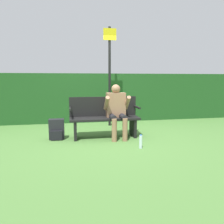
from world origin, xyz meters
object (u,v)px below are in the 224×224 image
Objects in this scene: park_bench at (104,117)px; parked_car at (4,89)px; water_bottle at (141,142)px; backpack at (57,130)px; person_seated at (117,108)px; signpost at (110,71)px.

park_bench is 0.39× the size of parked_car.
backpack is at bearing 149.30° from water_bottle.
parked_car is (-5.84, 12.54, 0.52)m from water_bottle.
signpost is (0.08, 1.33, 0.89)m from person_seated.
signpost reaches higher than park_bench.
person_seated is 4.44× the size of water_bottle.
person_seated reaches higher than backpack.
parked_car reaches higher than person_seated.
parked_car is (-5.55, 11.67, -0.03)m from person_seated.
signpost is at bearing -150.73° from parked_car.
water_bottle is (1.63, -0.97, -0.08)m from backpack.
water_bottle is at bearing -60.40° from park_bench.
person_seated is 12.93m from parked_car.
signpost is (0.34, 1.21, 1.10)m from park_bench.
backpack is 0.16× the size of signpost.
park_bench is 1.18m from water_bottle.
backpack reaches higher than water_bottle.
signpost is 0.68× the size of parked_car.
water_bottle is at bearing -30.70° from backpack.
backpack is (-1.07, -0.02, -0.25)m from park_bench.
park_bench is 3.49× the size of backpack.
parked_car reaches higher than park_bench.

